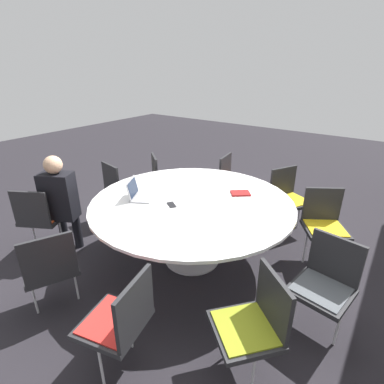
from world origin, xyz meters
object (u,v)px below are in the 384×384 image
at_px(chair_8, 163,177).
at_px(spiral_notebook, 240,193).
at_px(chair_7, 233,179).
at_px(chair_9, 120,186).
at_px(chair_1, 50,265).
at_px(laptop, 138,193).
at_px(chair_5, 324,221).
at_px(cell_phone, 172,205).
at_px(chair_3, 254,320).
at_px(chair_6, 288,195).
at_px(person_0, 60,198).
at_px(chair_0, 40,215).
at_px(chair_2, 121,318).
at_px(chair_4, 326,280).

height_order(chair_8, spiral_notebook, chair_8).
xyz_separation_m(chair_7, chair_9, (1.20, -1.18, 0.00)).
bearing_deg(chair_1, chair_9, 53.51).
bearing_deg(spiral_notebook, laptop, -48.95).
xyz_separation_m(chair_5, cell_phone, (1.07, -1.31, 0.25)).
distance_m(chair_3, chair_6, 2.29).
distance_m(chair_3, person_0, 2.53).
distance_m(chair_1, chair_7, 2.83).
xyz_separation_m(chair_3, chair_7, (-2.34, -1.44, 0.00)).
bearing_deg(chair_8, chair_1, -34.62).
relative_size(chair_5, spiral_notebook, 3.32).
relative_size(chair_0, chair_2, 1.00).
distance_m(chair_4, chair_5, 1.06).
xyz_separation_m(chair_1, cell_phone, (-1.15, 0.43, 0.25)).
relative_size(chair_9, cell_phone, 5.51).
xyz_separation_m(chair_7, cell_phone, (1.66, 0.17, 0.25)).
bearing_deg(chair_7, person_0, -34.34).
relative_size(chair_3, laptop, 2.30).
xyz_separation_m(chair_1, spiral_notebook, (-1.84, 0.88, 0.26)).
relative_size(chair_1, laptop, 2.30).
distance_m(chair_2, person_0, 1.89).
xyz_separation_m(chair_0, person_0, (-0.19, 0.17, 0.19)).
relative_size(chair_4, laptop, 2.30).
distance_m(chair_4, person_0, 2.87).
bearing_deg(laptop, chair_0, 93.29).
bearing_deg(chair_7, chair_9, -52.48).
bearing_deg(chair_1, chair_2, -68.65).
bearing_deg(chair_4, spiral_notebook, -20.30).
relative_size(chair_1, chair_9, 1.00).
distance_m(chair_5, laptop, 2.08).
relative_size(chair_8, laptop, 2.30).
relative_size(chair_2, chair_9, 1.00).
relative_size(chair_0, cell_phone, 5.51).
relative_size(chair_3, chair_7, 1.00).
xyz_separation_m(chair_2, spiral_notebook, (-1.88, -0.07, 0.26)).
bearing_deg(chair_3, spiral_notebook, -18.66).
distance_m(chair_3, cell_phone, 1.47).
height_order(chair_3, spiral_notebook, chair_3).
relative_size(chair_0, chair_4, 1.00).
height_order(chair_6, cell_phone, chair_6).
xyz_separation_m(chair_4, person_0, (0.55, -2.81, 0.19)).
xyz_separation_m(chair_0, cell_phone, (-0.70, 1.41, 0.25)).
bearing_deg(cell_phone, chair_1, -20.26).
bearing_deg(chair_6, chair_8, -48.14).
bearing_deg(person_0, chair_6, 17.28).
height_order(chair_4, person_0, person_0).
relative_size(chair_0, chair_6, 1.00).
distance_m(chair_2, chair_3, 0.92).
bearing_deg(chair_3, chair_4, -72.06).
bearing_deg(chair_6, chair_3, 41.47).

